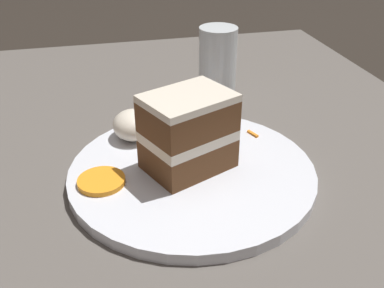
{
  "coord_description": "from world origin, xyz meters",
  "views": [
    {
      "loc": [
        -0.4,
        0.12,
        0.35
      ],
      "look_at": [
        0.05,
        0.01,
        0.08
      ],
      "focal_mm": 42.0,
      "sensor_mm": 36.0,
      "label": 1
    }
  ],
  "objects_px": {
    "plate": "(192,172)",
    "cake_slice": "(188,132)",
    "cream_dollop": "(133,125)",
    "drinking_glass": "(217,71)",
    "orange_garnish": "(101,181)"
  },
  "relations": [
    {
      "from": "plate",
      "to": "cake_slice",
      "type": "xyz_separation_m",
      "value": [
        0.0,
        0.0,
        0.06
      ]
    },
    {
      "from": "cake_slice",
      "to": "cream_dollop",
      "type": "xyz_separation_m",
      "value": [
        0.09,
        0.06,
        -0.03
      ]
    },
    {
      "from": "cream_dollop",
      "to": "drinking_glass",
      "type": "relative_size",
      "value": 0.48
    },
    {
      "from": "orange_garnish",
      "to": "drinking_glass",
      "type": "distance_m",
      "value": 0.3
    },
    {
      "from": "cream_dollop",
      "to": "drinking_glass",
      "type": "bearing_deg",
      "value": -53.14
    },
    {
      "from": "cake_slice",
      "to": "drinking_glass",
      "type": "height_order",
      "value": "drinking_glass"
    },
    {
      "from": "plate",
      "to": "orange_garnish",
      "type": "relative_size",
      "value": 5.43
    },
    {
      "from": "plate",
      "to": "orange_garnish",
      "type": "xyz_separation_m",
      "value": [
        -0.01,
        0.11,
        0.01
      ]
    },
    {
      "from": "cream_dollop",
      "to": "drinking_glass",
      "type": "xyz_separation_m",
      "value": [
        0.12,
        -0.15,
        0.02
      ]
    },
    {
      "from": "cake_slice",
      "to": "orange_garnish",
      "type": "height_order",
      "value": "cake_slice"
    },
    {
      "from": "plate",
      "to": "cream_dollop",
      "type": "xyz_separation_m",
      "value": [
        0.09,
        0.06,
        0.03
      ]
    },
    {
      "from": "plate",
      "to": "cake_slice",
      "type": "distance_m",
      "value": 0.06
    },
    {
      "from": "cake_slice",
      "to": "drinking_glass",
      "type": "relative_size",
      "value": 0.96
    },
    {
      "from": "orange_garnish",
      "to": "drinking_glass",
      "type": "xyz_separation_m",
      "value": [
        0.22,
        -0.21,
        0.04
      ]
    },
    {
      "from": "plate",
      "to": "cream_dollop",
      "type": "height_order",
      "value": "cream_dollop"
    }
  ]
}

